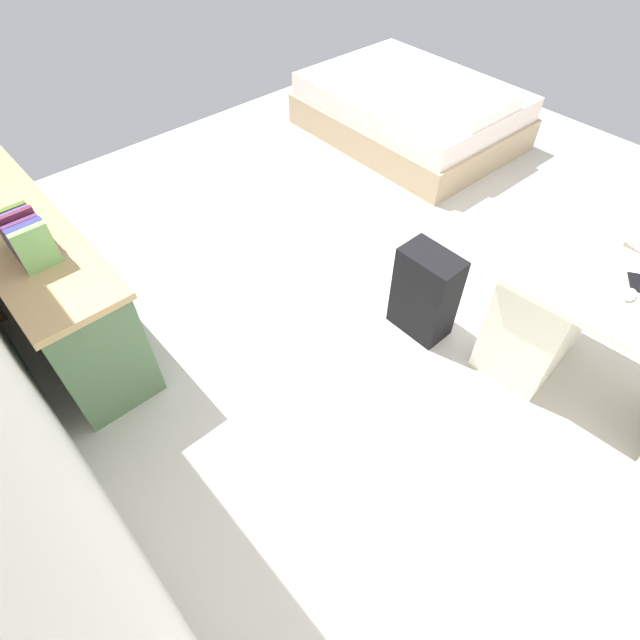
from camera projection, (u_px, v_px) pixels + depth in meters
The scene contains 8 objects.
ground_plane at pixel (412, 270), 3.61m from camera, with size 5.85×5.85×0.00m, color beige.
desk at pixel (631, 358), 2.59m from camera, with size 1.49×0.78×0.74m.
credenza at pixel (43, 278), 2.99m from camera, with size 1.80×0.48×0.78m.
bed at pixel (411, 111), 4.72m from camera, with size 1.92×1.43×0.58m.
suitcase_black at pixel (425, 293), 3.04m from camera, with size 0.36×0.22×0.59m, color black.
computer_mouse at pixel (629, 295), 2.39m from camera, with size 0.06×0.10×0.03m, color white.
cell_phone_by_mouse at pixel (636, 282), 2.46m from camera, with size 0.07×0.14×0.01m, color black.
book_row at pixel (27, 237), 2.46m from camera, with size 0.31×0.17×0.23m.
Camera 1 is at (-1.57, 2.28, 2.44)m, focal length 28.41 mm.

